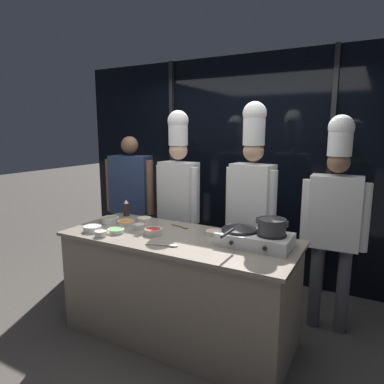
{
  "coord_description": "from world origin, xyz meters",
  "views": [
    {
      "loc": [
        1.46,
        -2.42,
        1.84
      ],
      "look_at": [
        0.0,
        0.25,
        1.27
      ],
      "focal_mm": 32.0,
      "sensor_mm": 36.0,
      "label": 1
    }
  ],
  "objects_px": {
    "portable_stove": "(255,239)",
    "prep_bowl_bean_sprouts": "(92,228)",
    "prep_bowl_noodles": "(144,219)",
    "prep_bowl_scallions": "(116,231)",
    "frying_pan": "(239,227)",
    "prep_bowl_chicken": "(139,226)",
    "prep_bowl_chili_flakes": "(153,231)",
    "person_guest": "(131,195)",
    "chef_sous": "(252,193)",
    "prep_bowl_mushrooms": "(110,219)",
    "chef_line": "(335,210)",
    "squeeze_bottle_soy": "(126,208)",
    "prep_bowl_shrimp": "(213,232)",
    "serving_spoon_solid": "(183,227)",
    "prep_bowl_garlic": "(101,233)",
    "serving_spoon_slotted": "(168,245)",
    "stock_pot": "(272,226)",
    "prep_bowl_carrots": "(126,222)",
    "chef_head": "(178,189)"
  },
  "relations": [
    {
      "from": "prep_bowl_garlic",
      "to": "prep_bowl_mushrooms",
      "type": "height_order",
      "value": "prep_bowl_mushrooms"
    },
    {
      "from": "prep_bowl_carrots",
      "to": "prep_bowl_noodles",
      "type": "relative_size",
      "value": 1.08
    },
    {
      "from": "prep_bowl_mushrooms",
      "to": "chef_line",
      "type": "xyz_separation_m",
      "value": [
        1.98,
        0.69,
        0.18
      ]
    },
    {
      "from": "prep_bowl_garlic",
      "to": "prep_bowl_noodles",
      "type": "distance_m",
      "value": 0.59
    },
    {
      "from": "portable_stove",
      "to": "squeeze_bottle_soy",
      "type": "bearing_deg",
      "value": 170.19
    },
    {
      "from": "portable_stove",
      "to": "prep_bowl_garlic",
      "type": "height_order",
      "value": "portable_stove"
    },
    {
      "from": "frying_pan",
      "to": "prep_bowl_bean_sprouts",
      "type": "relative_size",
      "value": 3.07
    },
    {
      "from": "frying_pan",
      "to": "prep_bowl_bean_sprouts",
      "type": "distance_m",
      "value": 1.33
    },
    {
      "from": "prep_bowl_shrimp",
      "to": "serving_spoon_solid",
      "type": "distance_m",
      "value": 0.34
    },
    {
      "from": "chef_sous",
      "to": "squeeze_bottle_soy",
      "type": "bearing_deg",
      "value": 25.63
    },
    {
      "from": "frying_pan",
      "to": "prep_bowl_chicken",
      "type": "height_order",
      "value": "frying_pan"
    },
    {
      "from": "prep_bowl_chili_flakes",
      "to": "person_guest",
      "type": "bearing_deg",
      "value": 137.54
    },
    {
      "from": "stock_pot",
      "to": "prep_bowl_garlic",
      "type": "height_order",
      "value": "stock_pot"
    },
    {
      "from": "stock_pot",
      "to": "prep_bowl_mushrooms",
      "type": "height_order",
      "value": "stock_pot"
    },
    {
      "from": "prep_bowl_carrots",
      "to": "serving_spoon_slotted",
      "type": "bearing_deg",
      "value": -24.71
    },
    {
      "from": "chef_sous",
      "to": "prep_bowl_bean_sprouts",
      "type": "bearing_deg",
      "value": 48.66
    },
    {
      "from": "serving_spoon_slotted",
      "to": "chef_line",
      "type": "bearing_deg",
      "value": 42.1
    },
    {
      "from": "prep_bowl_carrots",
      "to": "prep_bowl_garlic",
      "type": "bearing_deg",
      "value": -83.76
    },
    {
      "from": "prep_bowl_chili_flakes",
      "to": "person_guest",
      "type": "height_order",
      "value": "person_guest"
    },
    {
      "from": "stock_pot",
      "to": "serving_spoon_solid",
      "type": "relative_size",
      "value": 1.14
    },
    {
      "from": "portable_stove",
      "to": "squeeze_bottle_soy",
      "type": "xyz_separation_m",
      "value": [
        -1.51,
        0.26,
        0.03
      ]
    },
    {
      "from": "frying_pan",
      "to": "prep_bowl_bean_sprouts",
      "type": "xyz_separation_m",
      "value": [
        -1.28,
        -0.33,
        -0.11
      ]
    },
    {
      "from": "stock_pot",
      "to": "prep_bowl_garlic",
      "type": "xyz_separation_m",
      "value": [
        -1.37,
        -0.41,
        -0.15
      ]
    },
    {
      "from": "prep_bowl_chicken",
      "to": "prep_bowl_mushrooms",
      "type": "xyz_separation_m",
      "value": [
        -0.39,
        0.05,
        0.0
      ]
    },
    {
      "from": "stock_pot",
      "to": "prep_bowl_garlic",
      "type": "relative_size",
      "value": 2.38
    },
    {
      "from": "serving_spoon_slotted",
      "to": "person_guest",
      "type": "height_order",
      "value": "person_guest"
    },
    {
      "from": "prep_bowl_shrimp",
      "to": "prep_bowl_carrots",
      "type": "relative_size",
      "value": 0.88
    },
    {
      "from": "prep_bowl_garlic",
      "to": "prep_bowl_chili_flakes",
      "type": "distance_m",
      "value": 0.45
    },
    {
      "from": "prep_bowl_garlic",
      "to": "serving_spoon_solid",
      "type": "bearing_deg",
      "value": 49.37
    },
    {
      "from": "prep_bowl_shrimp",
      "to": "person_guest",
      "type": "height_order",
      "value": "person_guest"
    },
    {
      "from": "portable_stove",
      "to": "stock_pot",
      "type": "xyz_separation_m",
      "value": [
        0.13,
        0.0,
        0.12
      ]
    },
    {
      "from": "portable_stove",
      "to": "prep_bowl_scallions",
      "type": "relative_size",
      "value": 3.77
    },
    {
      "from": "stock_pot",
      "to": "prep_bowl_chicken",
      "type": "xyz_separation_m",
      "value": [
        -1.21,
        -0.09,
        -0.15
      ]
    },
    {
      "from": "prep_bowl_bean_sprouts",
      "to": "chef_line",
      "type": "xyz_separation_m",
      "value": [
        1.92,
        0.99,
        0.18
      ]
    },
    {
      "from": "prep_bowl_chili_flakes",
      "to": "prep_bowl_scallions",
      "type": "xyz_separation_m",
      "value": [
        -0.32,
        -0.12,
        -0.01
      ]
    },
    {
      "from": "portable_stove",
      "to": "prep_bowl_bean_sprouts",
      "type": "relative_size",
      "value": 3.47
    },
    {
      "from": "prep_bowl_shrimp",
      "to": "prep_bowl_carrots",
      "type": "xyz_separation_m",
      "value": [
        -0.87,
        -0.14,
        0.01
      ]
    },
    {
      "from": "prep_bowl_chicken",
      "to": "prep_bowl_scallions",
      "type": "xyz_separation_m",
      "value": [
        -0.12,
        -0.19,
        -0.01
      ]
    },
    {
      "from": "prep_bowl_noodles",
      "to": "serving_spoon_slotted",
      "type": "relative_size",
      "value": 0.55
    },
    {
      "from": "prep_bowl_noodles",
      "to": "prep_bowl_scallions",
      "type": "relative_size",
      "value": 0.97
    },
    {
      "from": "prep_bowl_noodles",
      "to": "person_guest",
      "type": "relative_size",
      "value": 0.08
    },
    {
      "from": "frying_pan",
      "to": "chef_line",
      "type": "relative_size",
      "value": 0.26
    },
    {
      "from": "frying_pan",
      "to": "prep_bowl_chili_flakes",
      "type": "bearing_deg",
      "value": -168.96
    },
    {
      "from": "prep_bowl_garlic",
      "to": "prep_bowl_bean_sprouts",
      "type": "distance_m",
      "value": 0.19
    },
    {
      "from": "prep_bowl_scallions",
      "to": "chef_head",
      "type": "distance_m",
      "value": 0.94
    },
    {
      "from": "prep_bowl_shrimp",
      "to": "prep_bowl_chicken",
      "type": "bearing_deg",
      "value": -163.5
    },
    {
      "from": "portable_stove",
      "to": "chef_sous",
      "type": "bearing_deg",
      "value": 111.38
    },
    {
      "from": "prep_bowl_shrimp",
      "to": "prep_bowl_bean_sprouts",
      "type": "bearing_deg",
      "value": -156.11
    },
    {
      "from": "prep_bowl_noodles",
      "to": "prep_bowl_chicken",
      "type": "height_order",
      "value": "prep_bowl_chicken"
    },
    {
      "from": "prep_bowl_shrimp",
      "to": "prep_bowl_mushrooms",
      "type": "height_order",
      "value": "prep_bowl_mushrooms"
    }
  ]
}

